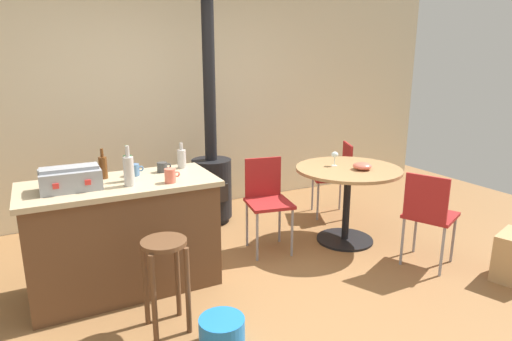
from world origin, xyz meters
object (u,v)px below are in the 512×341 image
bottle_3 (128,167)px  plastic_bucket (222,333)px  folding_chair_left (267,197)px  toolbox (70,179)px  folding_chair_far (336,173)px  cup_2 (134,170)px  kitchen_island (124,235)px  bottle_0 (129,170)px  cup_0 (162,167)px  wine_glass (335,155)px  cup_1 (170,176)px  folding_chair_near (429,212)px  wood_stove (212,172)px  wooden_stool (165,267)px  bottle_1 (103,167)px  bottle_2 (182,158)px  dining_table (348,185)px  serving_bowl (362,166)px

bottle_3 → plastic_bucket: size_ratio=0.94×
folding_chair_left → toolbox: bearing=-173.9°
folding_chair_far → cup_2: bearing=-169.2°
kitchen_island → bottle_0: size_ratio=4.84×
cup_0 → wine_glass: bearing=-3.1°
bottle_0 → cup_2: (0.09, 0.28, -0.07)m
folding_chair_far → bottle_0: 2.64m
cup_1 → folding_chair_near: bearing=-17.3°
wood_stove → wine_glass: (0.92, -1.00, 0.30)m
folding_chair_near → cup_1: cup_1 is taller
wooden_stool → bottle_3: 0.88m
folding_chair_near → cup_2: size_ratio=6.94×
wood_stove → cup_1: (-0.82, -1.25, 0.37)m
folding_chair_near → wood_stove: 2.29m
bottle_0 → bottle_3: size_ratio=1.08×
folding_chair_near → toolbox: (-2.77, 0.80, 0.46)m
bottle_1 → bottle_2: 0.65m
cup_0 → cup_1: size_ratio=0.99×
dining_table → toolbox: bearing=179.3°
cup_2 → serving_bowl: bearing=-9.1°
serving_bowl → cup_0: bearing=169.5°
bottle_2 → bottle_3: 0.53m
folding_chair_near → bottle_2: 2.19m
folding_chair_near → cup_0: 2.32m
bottle_3 → dining_table: bearing=-2.0°
kitchen_island → toolbox: bearing=-172.4°
folding_chair_left → bottle_1: bearing=179.2°
toolbox → plastic_bucket: (0.73, -1.01, -0.87)m
bottle_3 → wine_glass: bottle_3 is taller
folding_chair_left → bottle_0: 1.42m
dining_table → toolbox: size_ratio=2.50×
bottle_3 → cup_0: bottle_3 is taller
cup_2 → dining_table: bearing=-6.0°
kitchen_island → dining_table: (2.16, -0.08, 0.14)m
kitchen_island → bottle_2: 0.80m
cup_1 → folding_chair_left: bearing=18.1°
bottle_1 → wine_glass: 2.18m
bottle_2 → cup_1: bottle_2 is taller
wood_stove → bottle_1: (-1.25, -0.90, 0.41)m
bottle_1 → bottle_2: bearing=4.1°
wood_stove → cup_1: bearing=-123.2°
cup_1 → cup_2: bearing=121.4°
bottle_0 → bottle_1: 0.33m
toolbox → serving_bowl: 2.58m
bottle_3 → serving_bowl: bottle_3 is taller
toolbox → serving_bowl: toolbox is taller
cup_2 → wood_stove: bearing=42.0°
serving_bowl → folding_chair_near: bearing=-72.5°
cup_0 → serving_bowl: cup_0 is taller
folding_chair_left → bottle_1: 1.52m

